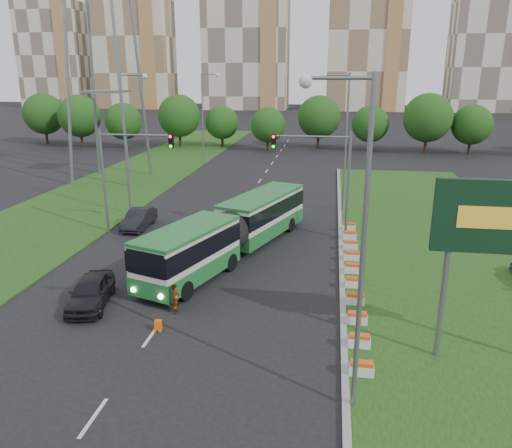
% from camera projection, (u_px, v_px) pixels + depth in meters
% --- Properties ---
extents(ground, '(360.00, 360.00, 0.00)m').
position_uv_depth(ground, '(237.00, 288.00, 28.94)').
color(ground, black).
rests_on(ground, ground).
extents(grass_median, '(14.00, 60.00, 0.15)m').
position_uv_depth(grass_median, '(442.00, 252.00, 34.62)').
color(grass_median, '#1D3F12').
rests_on(grass_median, ground).
extents(median_kerb, '(0.30, 60.00, 0.18)m').
position_uv_depth(median_kerb, '(341.00, 246.00, 35.61)').
color(median_kerb, gray).
rests_on(median_kerb, ground).
extents(left_verge, '(12.00, 110.00, 0.10)m').
position_uv_depth(left_verge, '(119.00, 185.00, 55.18)').
color(left_verge, '#1D3F12').
rests_on(left_verge, ground).
extents(lane_markings, '(0.20, 100.00, 0.01)m').
position_uv_depth(lane_markings, '(245.00, 202.00, 48.30)').
color(lane_markings, beige).
rests_on(lane_markings, ground).
extents(flower_planters, '(1.10, 20.30, 0.60)m').
position_uv_depth(flower_planters, '(353.00, 275.00, 29.64)').
color(flower_planters, silver).
rests_on(flower_planters, grass_median).
extents(billboard, '(6.00, 0.37, 8.00)m').
position_uv_depth(billboard, '(511.00, 226.00, 19.71)').
color(billboard, slate).
rests_on(billboard, ground).
extents(traffic_mast_median, '(5.76, 0.32, 8.00)m').
position_uv_depth(traffic_mast_median, '(326.00, 168.00, 36.17)').
color(traffic_mast_median, slate).
rests_on(traffic_mast_median, ground).
extents(traffic_mast_left, '(5.76, 0.32, 8.00)m').
position_uv_depth(traffic_mast_left, '(123.00, 165.00, 37.40)').
color(traffic_mast_left, slate).
rests_on(traffic_mast_left, ground).
extents(street_lamps, '(36.00, 60.00, 12.00)m').
position_uv_depth(street_lamps, '(221.00, 157.00, 37.10)').
color(street_lamps, slate).
rests_on(street_lamps, ground).
extents(tree_line, '(120.00, 8.00, 9.00)m').
position_uv_depth(tree_line, '(365.00, 123.00, 78.24)').
color(tree_line, '#164312').
rests_on(tree_line, ground).
extents(apartment_tower_west, '(26.00, 15.00, 48.00)m').
position_uv_depth(apartment_tower_west, '(133.00, 37.00, 173.29)').
color(apartment_tower_west, beige).
rests_on(apartment_tower_west, ground).
extents(apartment_tower_cwest, '(28.00, 15.00, 52.00)m').
position_uv_depth(apartment_tower_cwest, '(246.00, 29.00, 166.94)').
color(apartment_tower_cwest, silver).
rests_on(apartment_tower_cwest, ground).
extents(apartment_tower_ceast, '(25.00, 15.00, 50.00)m').
position_uv_depth(apartment_tower_ceast, '(368.00, 31.00, 161.46)').
color(apartment_tower_ceast, beige).
rests_on(apartment_tower_ceast, ground).
extents(apartment_tower_east, '(27.00, 15.00, 47.00)m').
position_uv_depth(apartment_tower_east, '(498.00, 35.00, 156.13)').
color(apartment_tower_east, silver).
rests_on(apartment_tower_east, ground).
extents(midrise_west, '(22.00, 14.00, 36.00)m').
position_uv_depth(midrise_west, '(55.00, 56.00, 179.35)').
color(midrise_west, silver).
rests_on(midrise_west, ground).
extents(articulated_bus, '(2.78, 17.82, 2.93)m').
position_uv_depth(articulated_bus, '(229.00, 230.00, 33.68)').
color(articulated_bus, beige).
rests_on(articulated_bus, ground).
extents(car_left_near, '(2.79, 4.95, 1.59)m').
position_uv_depth(car_left_near, '(91.00, 291.00, 26.57)').
color(car_left_near, black).
rests_on(car_left_near, ground).
extents(car_left_far, '(1.67, 4.60, 1.51)m').
position_uv_depth(car_left_far, '(139.00, 219.00, 40.02)').
color(car_left_far, black).
rests_on(car_left_far, ground).
extents(pedestrian, '(0.43, 0.61, 1.59)m').
position_uv_depth(pedestrian, '(176.00, 299.00, 25.70)').
color(pedestrian, gray).
rests_on(pedestrian, ground).
extents(shopping_trolley, '(0.32, 0.34, 0.55)m').
position_uv_depth(shopping_trolley, '(158.00, 326.00, 24.03)').
color(shopping_trolley, '#EE5B0C').
rests_on(shopping_trolley, ground).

